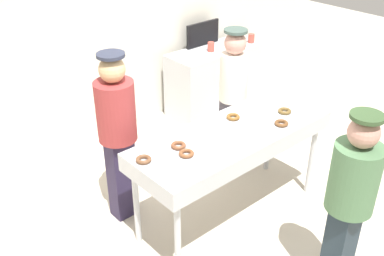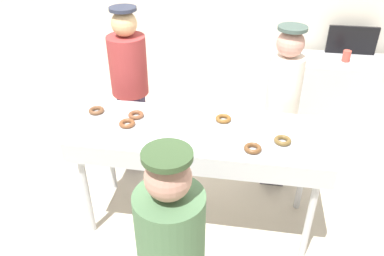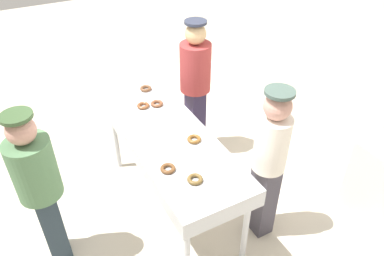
{
  "view_description": "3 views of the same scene",
  "coord_description": "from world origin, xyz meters",
  "px_view_note": "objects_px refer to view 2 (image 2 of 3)",
  "views": [
    {
      "loc": [
        -2.68,
        -2.49,
        3.07
      ],
      "look_at": [
        -0.22,
        0.32,
        0.96
      ],
      "focal_mm": 42.55,
      "sensor_mm": 36.0,
      "label": 1
    },
    {
      "loc": [
        0.36,
        -2.57,
        2.64
      ],
      "look_at": [
        -0.09,
        0.2,
        0.86
      ],
      "focal_mm": 35.9,
      "sensor_mm": 36.0,
      "label": 2
    },
    {
      "loc": [
        2.57,
        -1.13,
        3.11
      ],
      "look_at": [
        -0.01,
        0.25,
        0.98
      ],
      "focal_mm": 34.5,
      "sensor_mm": 36.0,
      "label": 3
    }
  ],
  "objects_px": {
    "chocolate_donut_1": "(223,119)",
    "chocolate_donut_2": "(96,110)",
    "fryer_conveyor": "(199,139)",
    "customer_waiting": "(171,255)",
    "chocolate_donut_4": "(283,140)",
    "paper_cup_1": "(346,56)",
    "worker_assistant": "(282,103)",
    "chocolate_donut_0": "(127,123)",
    "worker_baker": "(130,82)",
    "menu_display": "(352,40)",
    "chocolate_donut_5": "(136,115)",
    "prep_counter": "(344,96)",
    "chocolate_donut_3": "(253,148)"
  },
  "relations": [
    {
      "from": "chocolate_donut_1",
      "to": "chocolate_donut_2",
      "type": "relative_size",
      "value": 1.0
    },
    {
      "from": "fryer_conveyor",
      "to": "customer_waiting",
      "type": "xyz_separation_m",
      "value": [
        0.02,
        -1.22,
        0.05
      ]
    },
    {
      "from": "fryer_conveyor",
      "to": "chocolate_donut_4",
      "type": "xyz_separation_m",
      "value": [
        0.65,
        -0.08,
        0.11
      ]
    },
    {
      "from": "paper_cup_1",
      "to": "chocolate_donut_1",
      "type": "bearing_deg",
      "value": -127.36
    },
    {
      "from": "worker_assistant",
      "to": "paper_cup_1",
      "type": "xyz_separation_m",
      "value": [
        0.76,
        1.17,
        0.05
      ]
    },
    {
      "from": "chocolate_donut_0",
      "to": "customer_waiting",
      "type": "relative_size",
      "value": 0.08
    },
    {
      "from": "chocolate_donut_1",
      "to": "worker_assistant",
      "type": "bearing_deg",
      "value": 44.25
    },
    {
      "from": "chocolate_donut_0",
      "to": "fryer_conveyor",
      "type": "bearing_deg",
      "value": 2.8
    },
    {
      "from": "fryer_conveyor",
      "to": "worker_baker",
      "type": "relative_size",
      "value": 1.18
    },
    {
      "from": "chocolate_donut_4",
      "to": "menu_display",
      "type": "height_order",
      "value": "menu_display"
    },
    {
      "from": "chocolate_donut_5",
      "to": "chocolate_donut_4",
      "type": "bearing_deg",
      "value": -9.06
    },
    {
      "from": "prep_counter",
      "to": "chocolate_donut_3",
      "type": "bearing_deg",
      "value": -117.92
    },
    {
      "from": "fryer_conveyor",
      "to": "chocolate_donut_5",
      "type": "distance_m",
      "value": 0.58
    },
    {
      "from": "customer_waiting",
      "to": "menu_display",
      "type": "height_order",
      "value": "customer_waiting"
    },
    {
      "from": "prep_counter",
      "to": "paper_cup_1",
      "type": "xyz_separation_m",
      "value": [
        -0.09,
        -0.03,
        0.52
      ]
    },
    {
      "from": "chocolate_donut_3",
      "to": "chocolate_donut_5",
      "type": "distance_m",
      "value": 1.04
    },
    {
      "from": "chocolate_donut_4",
      "to": "chocolate_donut_5",
      "type": "distance_m",
      "value": 1.23
    },
    {
      "from": "chocolate_donut_3",
      "to": "prep_counter",
      "type": "distance_m",
      "value": 2.42
    },
    {
      "from": "worker_baker",
      "to": "chocolate_donut_2",
      "type": "bearing_deg",
      "value": 74.08
    },
    {
      "from": "chocolate_donut_1",
      "to": "chocolate_donut_5",
      "type": "xyz_separation_m",
      "value": [
        -0.74,
        -0.06,
        0.0
      ]
    },
    {
      "from": "chocolate_donut_2",
      "to": "chocolate_donut_4",
      "type": "xyz_separation_m",
      "value": [
        1.57,
        -0.21,
        0.0
      ]
    },
    {
      "from": "chocolate_donut_1",
      "to": "worker_assistant",
      "type": "distance_m",
      "value": 0.71
    },
    {
      "from": "fryer_conveyor",
      "to": "chocolate_donut_2",
      "type": "relative_size",
      "value": 15.43
    },
    {
      "from": "chocolate_donut_1",
      "to": "customer_waiting",
      "type": "height_order",
      "value": "customer_waiting"
    },
    {
      "from": "chocolate_donut_0",
      "to": "chocolate_donut_3",
      "type": "relative_size",
      "value": 1.0
    },
    {
      "from": "chocolate_donut_0",
      "to": "chocolate_donut_4",
      "type": "bearing_deg",
      "value": -2.23
    },
    {
      "from": "chocolate_donut_0",
      "to": "paper_cup_1",
      "type": "bearing_deg",
      "value": 42.46
    },
    {
      "from": "fryer_conveyor",
      "to": "chocolate_donut_1",
      "type": "xyz_separation_m",
      "value": [
        0.18,
        0.17,
        0.11
      ]
    },
    {
      "from": "worker_assistant",
      "to": "chocolate_donut_2",
      "type": "bearing_deg",
      "value": 15.34
    },
    {
      "from": "prep_counter",
      "to": "menu_display",
      "type": "relative_size",
      "value": 2.4
    },
    {
      "from": "worker_assistant",
      "to": "chocolate_donut_5",
      "type": "bearing_deg",
      "value": 20.86
    },
    {
      "from": "chocolate_donut_1",
      "to": "worker_baker",
      "type": "relative_size",
      "value": 0.08
    },
    {
      "from": "customer_waiting",
      "to": "paper_cup_1",
      "type": "distance_m",
      "value": 3.37
    },
    {
      "from": "fryer_conveyor",
      "to": "worker_baker",
      "type": "distance_m",
      "value": 1.08
    },
    {
      "from": "worker_baker",
      "to": "menu_display",
      "type": "xyz_separation_m",
      "value": [
        2.33,
        1.39,
        0.07
      ]
    },
    {
      "from": "worker_baker",
      "to": "customer_waiting",
      "type": "relative_size",
      "value": 1.06
    },
    {
      "from": "chocolate_donut_0",
      "to": "chocolate_donut_5",
      "type": "relative_size",
      "value": 1.0
    },
    {
      "from": "chocolate_donut_3",
      "to": "worker_baker",
      "type": "relative_size",
      "value": 0.08
    },
    {
      "from": "chocolate_donut_1",
      "to": "menu_display",
      "type": "xyz_separation_m",
      "value": [
        1.36,
        1.93,
        0.08
      ]
    },
    {
      "from": "chocolate_donut_4",
      "to": "menu_display",
      "type": "xyz_separation_m",
      "value": [
        0.88,
        2.18,
        0.08
      ]
    },
    {
      "from": "customer_waiting",
      "to": "chocolate_donut_0",
      "type": "bearing_deg",
      "value": 128.12
    },
    {
      "from": "chocolate_donut_4",
      "to": "chocolate_donut_2",
      "type": "bearing_deg",
      "value": 172.32
    },
    {
      "from": "fryer_conveyor",
      "to": "customer_waiting",
      "type": "relative_size",
      "value": 1.25
    },
    {
      "from": "chocolate_donut_4",
      "to": "menu_display",
      "type": "bearing_deg",
      "value": 67.96
    },
    {
      "from": "customer_waiting",
      "to": "paper_cup_1",
      "type": "relative_size",
      "value": 12.66
    },
    {
      "from": "menu_display",
      "to": "fryer_conveyor",
      "type": "bearing_deg",
      "value": -126.12
    },
    {
      "from": "chocolate_donut_0",
      "to": "menu_display",
      "type": "xyz_separation_m",
      "value": [
        2.12,
        2.13,
        0.08
      ]
    },
    {
      "from": "chocolate_donut_0",
      "to": "chocolate_donut_2",
      "type": "xyz_separation_m",
      "value": [
        -0.33,
        0.16,
        0.0
      ]
    },
    {
      "from": "chocolate_donut_5",
      "to": "menu_display",
      "type": "distance_m",
      "value": 2.88
    },
    {
      "from": "chocolate_donut_1",
      "to": "customer_waiting",
      "type": "relative_size",
      "value": 0.08
    }
  ]
}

